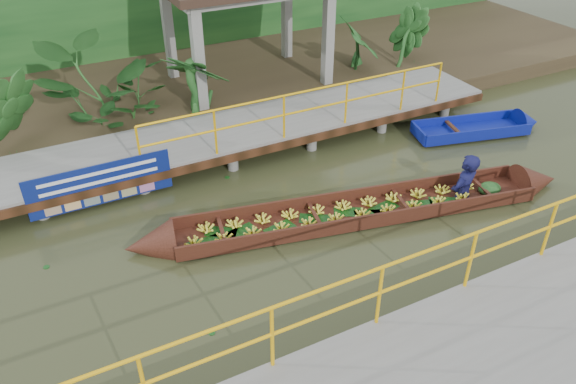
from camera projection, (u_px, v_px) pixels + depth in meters
name	position (u px, v px, depth m)	size (l,w,h in m)	color
ground	(239.00, 251.00, 10.11)	(80.00, 80.00, 0.00)	#2C3118
land_strip	(133.00, 91.00, 15.56)	(30.00, 8.00, 0.45)	#302418
far_dock	(178.00, 146.00, 12.40)	(16.00, 2.06, 1.66)	slate
foliage_backdrop	(102.00, 5.00, 16.44)	(30.00, 0.80, 4.00)	#133C16
vendor_boat	(383.00, 199.00, 10.94)	(8.90, 2.64, 2.28)	#35170E
moored_blue_boat	(499.00, 126.00, 13.94)	(3.36, 1.58, 0.78)	navy
blue_banner	(101.00, 184.00, 10.94)	(2.79, 0.04, 0.87)	navy
tropical_plants	(183.00, 73.00, 13.60)	(14.49, 1.49, 1.87)	#133C16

